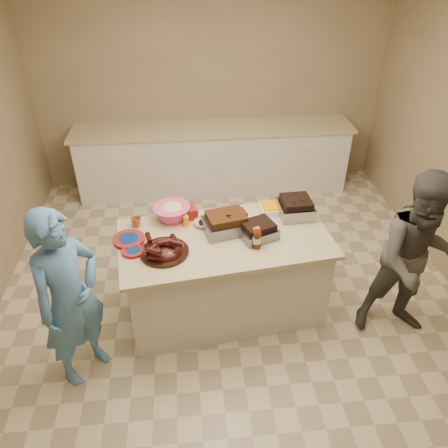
{
  "coord_description": "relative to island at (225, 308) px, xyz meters",
  "views": [
    {
      "loc": [
        -0.37,
        -3.09,
        3.04
      ],
      "look_at": [
        -0.08,
        -0.06,
        0.94
      ],
      "focal_mm": 35.0,
      "sensor_mm": 36.0,
      "label": 1
    }
  ],
  "objects": [
    {
      "name": "room",
      "position": [
        0.08,
        0.11,
        0.0
      ],
      "size": [
        4.5,
        5.0,
        2.7
      ],
      "primitive_type": null,
      "color": "#998461",
      "rests_on": "ground"
    },
    {
      "name": "back_counter",
      "position": [
        0.08,
        2.31,
        0.45
      ],
      "size": [
        3.6,
        0.64,
        0.9
      ],
      "primitive_type": null,
      "color": "silver",
      "rests_on": "ground"
    },
    {
      "name": "island",
      "position": [
        0.0,
        0.0,
        0.0
      ],
      "size": [
        1.88,
        1.15,
        0.84
      ],
      "primitive_type": null,
      "rotation": [
        0.0,
        0.0,
        0.12
      ],
      "color": "silver",
      "rests_on": "ground"
    },
    {
      "name": "rib_platter",
      "position": [
        -0.51,
        -0.17,
        0.84
      ],
      "size": [
        0.44,
        0.44,
        0.16
      ],
      "primitive_type": null,
      "rotation": [
        0.0,
        0.0,
        0.1
      ],
      "color": "#3B0E0C",
      "rests_on": "island"
    },
    {
      "name": "pulled_pork_tray",
      "position": [
        0.02,
        0.09,
        0.84
      ],
      "size": [
        0.42,
        0.35,
        0.11
      ],
      "primitive_type": "cube",
      "rotation": [
        0.0,
        0.0,
        0.22
      ],
      "color": "#47230F",
      "rests_on": "island"
    },
    {
      "name": "brisket_tray",
      "position": [
        0.28,
        -0.02,
        0.84
      ],
      "size": [
        0.36,
        0.33,
        0.09
      ],
      "primitive_type": "cube",
      "rotation": [
        0.0,
        0.0,
        0.36
      ],
      "color": "black",
      "rests_on": "island"
    },
    {
      "name": "roasting_pan",
      "position": [
        0.67,
        0.27,
        0.84
      ],
      "size": [
        0.31,
        0.31,
        0.12
      ],
      "primitive_type": "cube",
      "rotation": [
        0.0,
        0.0,
        0.04
      ],
      "color": "gray",
      "rests_on": "island"
    },
    {
      "name": "coleslaw_bowl",
      "position": [
        -0.44,
        0.32,
        0.84
      ],
      "size": [
        0.37,
        0.37,
        0.23
      ],
      "primitive_type": null,
      "rotation": [
        0.0,
        0.0,
        0.12
      ],
      "color": "#DA3F88",
      "rests_on": "island"
    },
    {
      "name": "sausage_plate",
      "position": [
        0.11,
        0.22,
        0.84
      ],
      "size": [
        0.36,
        0.36,
        0.05
      ],
      "primitive_type": "cylinder",
      "rotation": [
        0.0,
        0.0,
        0.19
      ],
      "color": "silver",
      "rests_on": "island"
    },
    {
      "name": "mac_cheese_dish",
      "position": [
        0.5,
        0.36,
        0.84
      ],
      "size": [
        0.28,
        0.21,
        0.07
      ],
      "primitive_type": "cube",
      "rotation": [
        0.0,
        0.0,
        0.02
      ],
      "color": "#FD9E01",
      "rests_on": "island"
    },
    {
      "name": "bbq_bottle_a",
      "position": [
        0.25,
        -0.17,
        0.84
      ],
      "size": [
        0.08,
        0.08,
        0.2
      ],
      "primitive_type": "cylinder",
      "rotation": [
        0.0,
        0.0,
        0.12
      ],
      "color": "#381B0A",
      "rests_on": "island"
    },
    {
      "name": "bbq_bottle_b",
      "position": [
        0.23,
        -0.14,
        0.84
      ],
      "size": [
        0.06,
        0.06,
        0.17
      ],
      "primitive_type": "cylinder",
      "rotation": [
        0.0,
        0.0,
        0.12
      ],
      "color": "#381B0A",
      "rests_on": "island"
    },
    {
      "name": "mustard_bottle",
      "position": [
        -0.32,
        0.2,
        0.84
      ],
      "size": [
        0.05,
        0.05,
        0.13
      ],
      "primitive_type": "cylinder",
      "rotation": [
        0.0,
        0.0,
        0.12
      ],
      "color": "#F2A50E",
      "rests_on": "island"
    },
    {
      "name": "sauce_bowl",
      "position": [
        -0.17,
        0.19,
        0.84
      ],
      "size": [
        0.16,
        0.07,
        0.15
      ],
      "primitive_type": "imported",
      "rotation": [
        0.0,
        0.0,
        0.12
      ],
      "color": "silver",
      "rests_on": "island"
    },
    {
      "name": "plate_stack_large",
      "position": [
        -0.8,
        0.02,
        0.84
      ],
      "size": [
        0.3,
        0.3,
        0.03
      ],
      "primitive_type": "cylinder",
      "rotation": [
        0.0,
        0.0,
        0.12
      ],
      "color": "maroon",
      "rests_on": "island"
    },
    {
      "name": "plate_stack_small",
      "position": [
        -0.76,
        -0.13,
        0.84
      ],
      "size": [
        0.21,
        0.21,
        0.03
      ],
      "primitive_type": "cylinder",
      "rotation": [
        0.0,
        0.0,
        0.12
      ],
      "color": "maroon",
      "rests_on": "island"
    },
    {
      "name": "plastic_cup",
      "position": [
        -0.75,
        0.23,
        0.84
      ],
      "size": [
        0.1,
        0.1,
        0.09
      ],
      "primitive_type": "imported",
      "rotation": [
        0.0,
        0.0,
        0.12
      ],
      "color": "#9B481E",
      "rests_on": "island"
    },
    {
      "name": "basket_stack",
      "position": [
        -0.32,
        0.33,
        0.84
      ],
      "size": [
        0.23,
        0.19,
        0.1
      ],
      "primitive_type": "cube",
      "rotation": [
        0.0,
        0.0,
        0.2
      ],
      "color": "maroon",
      "rests_on": "island"
    },
    {
      "name": "guest_blue",
      "position": [
        -1.19,
        -0.56,
        0.0
      ],
      "size": [
        1.53,
        1.43,
        0.37
      ],
      "primitive_type": "imported",
      "rotation": [
        0.0,
        0.0,
        0.86
      ],
      "color": "#4D83B8",
      "rests_on": "ground"
    },
    {
      "name": "guest_gray",
      "position": [
        1.54,
        -0.37,
        0.0
      ],
      "size": [
        0.91,
        1.63,
        0.59
      ],
      "primitive_type": "imported",
      "rotation": [
        0.0,
        0.0,
        -0.1
      ],
      "color": "#4F4C47",
      "rests_on": "ground"
    }
  ]
}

